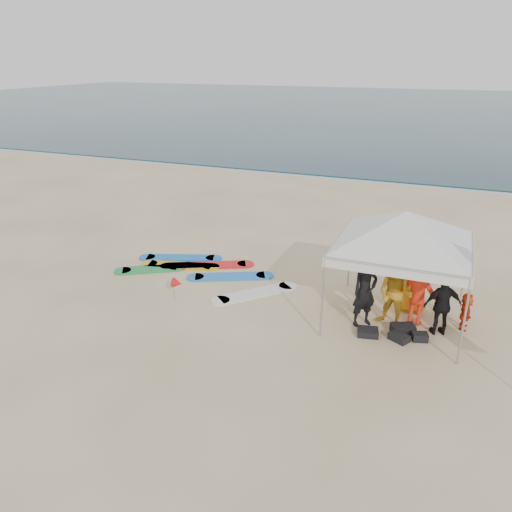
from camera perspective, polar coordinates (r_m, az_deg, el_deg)
The scene contains 13 objects.
ground at distance 12.75m, azimuth -8.45°, elevation -8.49°, with size 120.00×120.00×0.00m, color beige.
ocean at distance 69.92m, azimuth 17.80°, elevation 15.73°, with size 160.00×84.00×0.08m, color #0C2633.
shoreline_foam at distance 28.90m, azimuth 9.98°, elevation 8.82°, with size 160.00×1.20×0.01m, color silver.
person_black_a at distance 12.78m, azimuth 12.32°, elevation -3.96°, with size 0.68×0.45×1.87m, color black.
person_yellow at distance 12.91m, azimuth 15.59°, elevation -4.21°, with size 0.87×0.68×1.79m, color #C68F1C.
person_orange_a at distance 13.20m, azimuth 18.08°, elevation -3.81°, with size 1.18×0.68×1.83m, color #FF2D16.
person_black_b at distance 12.96m, azimuth 20.55°, elevation -5.27°, with size 0.92×0.38×1.58m, color black.
person_orange_b at distance 13.83m, azimuth 17.65°, elevation -2.43°, with size 0.92×0.60×1.88m, color orange.
person_seated at distance 13.56m, azimuth 22.84°, elevation -5.82°, with size 0.90×0.29×0.97m, color red.
canopy_tent at distance 12.54m, azimuth 16.85°, elevation 4.88°, with size 4.45×4.45×3.36m.
marker_pennant at distance 14.12m, azimuth -8.97°, elevation -3.10°, with size 0.28×0.28×0.64m.
gear_pile at distance 12.82m, azimuth 15.63°, elevation -8.45°, with size 1.71×0.96×0.22m.
surfboard_spread at distance 15.99m, azimuth -6.30°, elevation -1.68°, with size 5.58×3.19×0.07m.
Camera 1 is at (5.78, -9.38, 6.41)m, focal length 35.00 mm.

